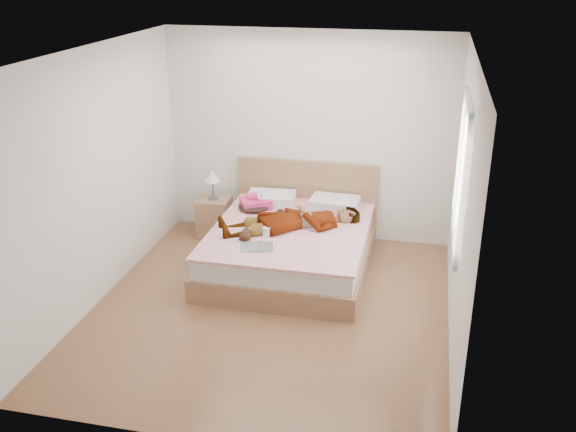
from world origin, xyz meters
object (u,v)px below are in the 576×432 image
object	(u,v)px
towel	(255,202)
coffee_mug	(267,231)
nightstand	(214,214)
magazine	(257,247)
woman	(292,217)
phone	(259,197)
bed	(291,244)
plush_toy	(245,235)

from	to	relation	value
towel	coffee_mug	distance (m)	0.86
coffee_mug	nightstand	size ratio (longest dim) A/B	0.15
magazine	towel	bearing A→B (deg)	106.02
woman	phone	distance (m)	0.64
woman	towel	size ratio (longest dim) A/B	3.78
towel	coffee_mug	world-z (taller)	towel
phone	nightstand	bearing A→B (deg)	132.89
woman	bed	xyz separation A→B (m)	(-0.01, 0.01, -0.35)
woman	towel	xyz separation A→B (m)	(-0.56, 0.45, -0.04)
towel	plush_toy	distance (m)	0.95
woman	bed	bearing A→B (deg)	-161.27
woman	coffee_mug	distance (m)	0.40
woman	nightstand	xyz separation A→B (m)	(-1.17, 0.65, -0.33)
woman	phone	bearing A→B (deg)	-155.60
woman	nightstand	bearing A→B (deg)	-145.81
bed	plush_toy	world-z (taller)	bed
woman	plush_toy	world-z (taller)	woman
magazine	nightstand	bearing A→B (deg)	125.41
plush_toy	nightstand	size ratio (longest dim) A/B	0.24
woman	bed	distance (m)	0.35
phone	towel	world-z (taller)	phone
woman	towel	distance (m)	0.72
bed	towel	world-z (taller)	bed
woman	bed	world-z (taller)	bed
woman	towel	bearing A→B (deg)	-155.72
coffee_mug	plush_toy	world-z (taller)	plush_toy
phone	magazine	xyz separation A→B (m)	(0.26, -1.06, -0.16)
towel	woman	bearing A→B (deg)	-38.78
coffee_mug	magazine	bearing A→B (deg)	-94.59
coffee_mug	plush_toy	bearing A→B (deg)	-143.05
towel	phone	bearing A→B (deg)	-39.68
phone	coffee_mug	xyz separation A→B (m)	(0.28, -0.73, -0.12)
bed	coffee_mug	size ratio (longest dim) A/B	15.18
magazine	phone	bearing A→B (deg)	103.55
phone	bed	world-z (taller)	bed
phone	woman	bearing A→B (deg)	-65.60
bed	towel	bearing A→B (deg)	141.37
coffee_mug	towel	bearing A→B (deg)	113.77
bed	woman	bearing A→B (deg)	-44.33
phone	plush_toy	distance (m)	0.89
magazine	nightstand	size ratio (longest dim) A/B	0.50
magazine	coffee_mug	size ratio (longest dim) A/B	3.22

